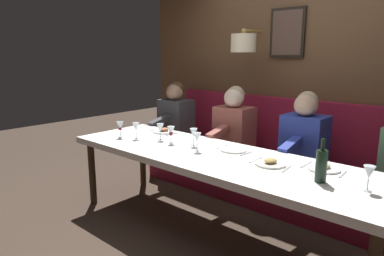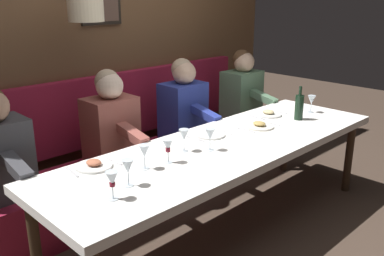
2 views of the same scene
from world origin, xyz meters
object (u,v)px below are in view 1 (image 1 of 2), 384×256
at_px(diner_far, 176,115).
at_px(wine_glass_6, 197,138).
at_px(diner_middle, 234,124).
at_px(dining_table, 215,161).
at_px(wine_glass_4, 171,131).
at_px(wine_glass_1, 160,128).
at_px(wine_glass_0, 120,126).
at_px(wine_glass_2, 194,133).
at_px(diner_near, 304,135).
at_px(wine_glass_5, 369,173).
at_px(wine_glass_3, 136,127).
at_px(wine_bottle, 321,165).

xyz_separation_m(diner_far, wine_glass_6, (-0.90, -1.14, 0.04)).
bearing_deg(wine_glass_6, diner_middle, 14.46).
bearing_deg(dining_table, wine_glass_4, 87.51).
height_order(diner_middle, wine_glass_6, diner_middle).
distance_m(dining_table, wine_glass_1, 0.75).
distance_m(diner_middle, wine_glass_0, 1.25).
distance_m(wine_glass_2, wine_glass_6, 0.19).
bearing_deg(diner_far, wine_glass_2, -127.97).
distance_m(dining_table, diner_near, 0.98).
bearing_deg(diner_near, wine_glass_6, 146.57).
bearing_deg(diner_middle, wine_glass_6, -165.54).
distance_m(diner_near, wine_glass_5, 1.20).
relative_size(wine_glass_2, wine_glass_5, 1.00).
bearing_deg(wine_glass_3, dining_table, -85.38).
relative_size(diner_far, wine_glass_2, 4.82).
bearing_deg(diner_far, wine_glass_3, -158.55).
xyz_separation_m(diner_far, wine_glass_1, (-0.83, -0.60, 0.04)).
bearing_deg(wine_glass_0, diner_far, 11.74).
xyz_separation_m(diner_far, wine_glass_0, (-1.04, -0.22, 0.04)).
xyz_separation_m(diner_near, wine_glass_4, (-0.86, 0.96, 0.04)).
relative_size(diner_middle, wine_glass_5, 4.82).
relative_size(wine_glass_1, wine_glass_2, 1.00).
distance_m(diner_middle, wine_glass_5, 1.86).
xyz_separation_m(wine_glass_1, wine_glass_5, (-0.05, -1.95, 0.00)).
height_order(diner_near, wine_glass_2, diner_near).
height_order(diner_middle, wine_glass_0, diner_middle).
bearing_deg(diner_middle, wine_glass_4, 171.03).
bearing_deg(dining_table, wine_glass_5, -89.98).
distance_m(diner_far, wine_glass_0, 1.06).
relative_size(diner_middle, wine_glass_6, 4.82).
distance_m(wine_glass_4, wine_bottle, 1.49).
height_order(wine_glass_0, wine_bottle, wine_bottle).
bearing_deg(dining_table, wine_glass_6, 94.18).
relative_size(dining_table, wine_glass_5, 18.01).
bearing_deg(diner_near, wine_glass_3, 125.26).
bearing_deg(diner_middle, wine_glass_1, 159.50).
distance_m(wine_glass_1, wine_glass_5, 1.95).
xyz_separation_m(dining_table, wine_glass_6, (-0.01, 0.19, 0.18)).
relative_size(diner_near, wine_glass_5, 4.82).
relative_size(wine_glass_2, wine_glass_3, 1.00).
bearing_deg(wine_glass_1, wine_glass_0, 117.96).
bearing_deg(wine_glass_3, diner_near, -54.74).
height_order(wine_glass_5, wine_glass_6, same).
relative_size(wine_glass_1, wine_glass_4, 1.00).
height_order(dining_table, wine_glass_3, wine_glass_3).
height_order(diner_middle, wine_glass_1, diner_middle).
xyz_separation_m(dining_table, diner_far, (0.88, 1.33, 0.13)).
bearing_deg(wine_glass_0, wine_glass_4, -72.36).
distance_m(wine_glass_0, wine_bottle, 2.05).
bearing_deg(wine_glass_5, wine_glass_2, 86.21).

